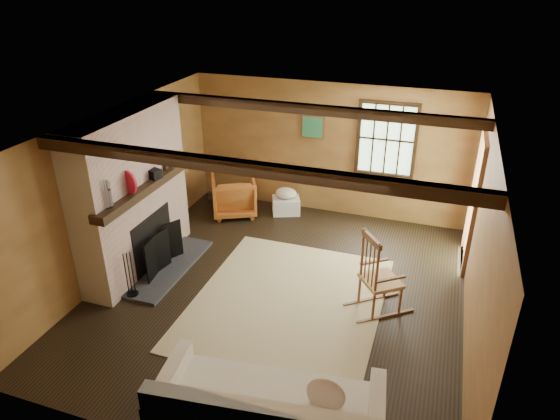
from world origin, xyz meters
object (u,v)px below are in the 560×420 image
at_px(laundry_basket, 286,205).
at_px(armchair, 234,196).
at_px(fireplace, 134,199).
at_px(rocking_chair, 378,279).
at_px(sofa, 268,420).

distance_m(laundry_basket, armchair, 0.98).
xyz_separation_m(fireplace, rocking_chair, (3.60, 0.03, -0.62)).
height_order(sofa, armchair, sofa).
xyz_separation_m(rocking_chair, sofa, (-0.65, -2.44, -0.18)).
bearing_deg(rocking_chair, sofa, 127.50).
bearing_deg(laundry_basket, fireplace, -122.67).
height_order(rocking_chair, armchair, rocking_chair).
xyz_separation_m(sofa, laundry_basket, (-1.40, 4.81, -0.16)).
bearing_deg(fireplace, rocking_chair, 0.46).
bearing_deg(armchair, laundry_basket, 173.10).
height_order(rocking_chair, sofa, rocking_chair).
xyz_separation_m(fireplace, laundry_basket, (1.54, 2.40, -0.95)).
relative_size(fireplace, rocking_chair, 2.07).
bearing_deg(armchair, sofa, 89.82).
xyz_separation_m(sofa, armchair, (-2.30, 4.47, 0.05)).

